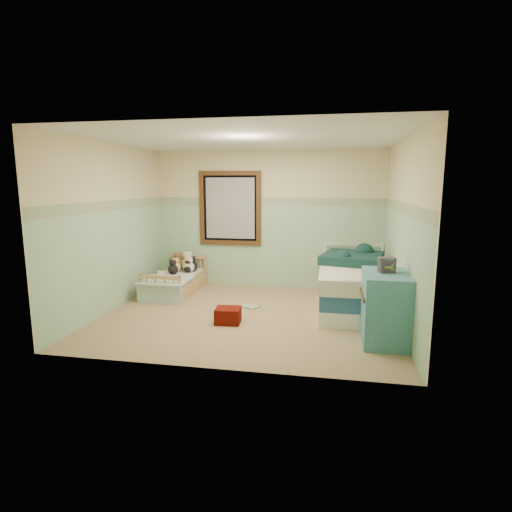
% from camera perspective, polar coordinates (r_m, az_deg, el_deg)
% --- Properties ---
extents(floor, '(4.20, 3.60, 0.02)m').
position_cam_1_polar(floor, '(6.07, -1.08, -8.30)').
color(floor, '#866C53').
rests_on(floor, ground).
extents(ceiling, '(4.20, 3.60, 0.02)m').
position_cam_1_polar(ceiling, '(5.80, -1.16, 16.07)').
color(ceiling, silver).
rests_on(ceiling, wall_back).
extents(wall_back, '(4.20, 0.04, 2.50)m').
position_cam_1_polar(wall_back, '(7.57, 1.63, 5.07)').
color(wall_back, '#CEBF84').
rests_on(wall_back, floor).
extents(wall_front, '(4.20, 0.04, 2.50)m').
position_cam_1_polar(wall_front, '(4.07, -6.21, 0.85)').
color(wall_front, '#CEBF84').
rests_on(wall_front, floor).
extents(wall_left, '(0.04, 3.60, 2.50)m').
position_cam_1_polar(wall_left, '(6.56, -19.45, 3.77)').
color(wall_left, '#CEBF84').
rests_on(wall_left, floor).
extents(wall_right, '(0.04, 3.60, 2.50)m').
position_cam_1_polar(wall_right, '(5.76, 19.82, 2.98)').
color(wall_right, '#CEBF84').
rests_on(wall_right, floor).
extents(wainscot_mint, '(4.20, 0.01, 1.50)m').
position_cam_1_polar(wainscot_mint, '(7.61, 1.59, 1.31)').
color(wainscot_mint, '#91B295').
rests_on(wainscot_mint, floor).
extents(border_strip, '(4.20, 0.01, 0.15)m').
position_cam_1_polar(border_strip, '(7.53, 1.62, 7.53)').
color(border_strip, '#4D6F4B').
rests_on(border_strip, wall_back).
extents(window_frame, '(1.16, 0.06, 1.36)m').
position_cam_1_polar(window_frame, '(7.65, -3.63, 6.61)').
color(window_frame, '#41230E').
rests_on(window_frame, wall_back).
extents(window_blinds, '(0.92, 0.01, 1.12)m').
position_cam_1_polar(window_blinds, '(7.66, -3.61, 6.62)').
color(window_blinds, '#B2B1AF').
rests_on(window_blinds, window_frame).
extents(toddler_bed_frame, '(0.71, 1.41, 0.18)m').
position_cam_1_polar(toddler_bed_frame, '(7.44, -11.01, -4.25)').
color(toddler_bed_frame, '#AF7950').
rests_on(toddler_bed_frame, floor).
extents(toddler_mattress, '(0.65, 1.35, 0.12)m').
position_cam_1_polar(toddler_mattress, '(7.40, -11.05, -3.12)').
color(toddler_mattress, silver).
rests_on(toddler_mattress, toddler_bed_frame).
extents(patchwork_quilt, '(0.77, 0.71, 0.03)m').
position_cam_1_polar(patchwork_quilt, '(6.99, -12.39, -3.31)').
color(patchwork_quilt, '#6D95D3').
rests_on(patchwork_quilt, toddler_mattress).
extents(plush_bed_brown, '(0.22, 0.22, 0.22)m').
position_cam_1_polar(plush_bed_brown, '(7.88, -10.78, -1.05)').
color(plush_bed_brown, brown).
rests_on(plush_bed_brown, toddler_mattress).
extents(plush_bed_white, '(0.24, 0.24, 0.24)m').
position_cam_1_polar(plush_bed_white, '(7.81, -9.42, -1.06)').
color(plush_bed_white, silver).
rests_on(plush_bed_white, toddler_mattress).
extents(plush_bed_tan, '(0.18, 0.18, 0.18)m').
position_cam_1_polar(plush_bed_tan, '(7.66, -11.02, -1.53)').
color(plush_bed_tan, '#D8B680').
rests_on(plush_bed_tan, toddler_mattress).
extents(plush_bed_dark, '(0.16, 0.16, 0.16)m').
position_cam_1_polar(plush_bed_dark, '(7.58, -9.40, -1.67)').
color(plush_bed_dark, black).
rests_on(plush_bed_dark, toddler_mattress).
extents(plush_floor_cream, '(0.25, 0.25, 0.25)m').
position_cam_1_polar(plush_floor_cream, '(7.56, -12.98, -3.82)').
color(plush_floor_cream, silver).
rests_on(plush_floor_cream, floor).
extents(plush_floor_tan, '(0.22, 0.22, 0.22)m').
position_cam_1_polar(plush_floor_tan, '(7.29, -14.63, -4.52)').
color(plush_floor_tan, '#D8B680').
rests_on(plush_floor_tan, floor).
extents(twin_bed_frame, '(1.04, 2.08, 0.22)m').
position_cam_1_polar(twin_bed_frame, '(6.57, 13.56, -6.08)').
color(twin_bed_frame, white).
rests_on(twin_bed_frame, floor).
extents(twin_boxspring, '(1.04, 2.08, 0.22)m').
position_cam_1_polar(twin_boxspring, '(6.51, 13.63, -4.22)').
color(twin_boxspring, navy).
rests_on(twin_boxspring, twin_bed_frame).
extents(twin_mattress, '(1.08, 2.12, 0.22)m').
position_cam_1_polar(twin_mattress, '(6.46, 13.71, -2.32)').
color(twin_mattress, beige).
rests_on(twin_mattress, twin_boxspring).
extents(teal_blanket, '(1.07, 1.11, 0.14)m').
position_cam_1_polar(teal_blanket, '(6.72, 13.21, -0.28)').
color(teal_blanket, '#132F2C').
rests_on(teal_blanket, twin_mattress).
extents(dresser, '(0.53, 0.84, 0.84)m').
position_cam_1_polar(dresser, '(5.24, 17.46, -6.79)').
color(dresser, teal).
rests_on(dresser, floor).
extents(book_stack, '(0.21, 0.18, 0.18)m').
position_cam_1_polar(book_stack, '(5.17, 17.69, -1.18)').
color(book_stack, '#432923').
rests_on(book_stack, dresser).
extents(red_pillow, '(0.36, 0.32, 0.21)m').
position_cam_1_polar(red_pillow, '(5.73, -3.91, -8.24)').
color(red_pillow, '#9A1406').
rests_on(red_pillow, floor).
extents(floor_book, '(0.33, 0.30, 0.02)m').
position_cam_1_polar(floor_book, '(6.45, -0.81, -6.99)').
color(floor_book, gold).
rests_on(floor_book, floor).
extents(extra_plush_0, '(0.21, 0.21, 0.21)m').
position_cam_1_polar(extra_plush_0, '(7.61, -9.40, -1.45)').
color(extra_plush_0, '#D8B680').
rests_on(extra_plush_0, toddler_mattress).
extents(extra_plush_1, '(0.18, 0.18, 0.18)m').
position_cam_1_polar(extra_plush_1, '(7.47, -11.45, -1.84)').
color(extra_plush_1, black).
rests_on(extra_plush_1, toddler_mattress).
extents(extra_plush_2, '(0.19, 0.19, 0.19)m').
position_cam_1_polar(extra_plush_2, '(7.66, -8.82, -1.42)').
color(extra_plush_2, black).
rests_on(extra_plush_2, toddler_mattress).
extents(extra_plush_3, '(0.19, 0.19, 0.19)m').
position_cam_1_polar(extra_plush_3, '(7.60, -9.20, -1.53)').
color(extra_plush_3, silver).
rests_on(extra_plush_3, toddler_mattress).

